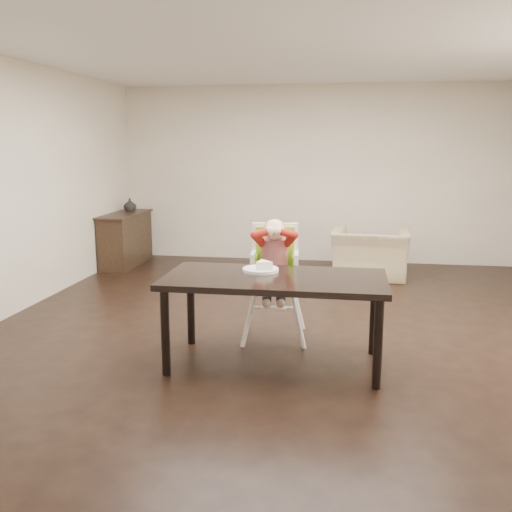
{
  "coord_description": "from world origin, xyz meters",
  "views": [
    {
      "loc": [
        0.53,
        -5.39,
        1.8
      ],
      "look_at": [
        -0.24,
        -0.6,
        0.85
      ],
      "focal_mm": 40.0,
      "sensor_mm": 36.0,
      "label": 1
    }
  ],
  "objects_px": {
    "armchair": "(371,245)",
    "sideboard": "(126,239)",
    "dining_table": "(275,286)",
    "high_chair": "(275,254)"
  },
  "relations": [
    {
      "from": "high_chair",
      "to": "sideboard",
      "type": "height_order",
      "value": "high_chair"
    },
    {
      "from": "dining_table",
      "to": "sideboard",
      "type": "distance_m",
      "value": 4.54
    },
    {
      "from": "armchair",
      "to": "sideboard",
      "type": "bearing_deg",
      "value": 0.31
    },
    {
      "from": "high_chair",
      "to": "dining_table",
      "type": "bearing_deg",
      "value": -88.0
    },
    {
      "from": "dining_table",
      "to": "high_chair",
      "type": "distance_m",
      "value": 0.7
    },
    {
      "from": "armchair",
      "to": "sideboard",
      "type": "height_order",
      "value": "armchair"
    },
    {
      "from": "dining_table",
      "to": "armchair",
      "type": "distance_m",
      "value": 3.49
    },
    {
      "from": "sideboard",
      "to": "armchair",
      "type": "bearing_deg",
      "value": -3.93
    },
    {
      "from": "dining_table",
      "to": "high_chair",
      "type": "xyz_separation_m",
      "value": [
        -0.09,
        0.68,
        0.13
      ]
    },
    {
      "from": "dining_table",
      "to": "armchair",
      "type": "xyz_separation_m",
      "value": [
        0.89,
        3.36,
        -0.22
      ]
    }
  ]
}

